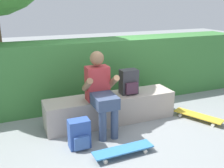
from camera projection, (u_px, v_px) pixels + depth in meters
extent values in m
plane|color=gray|center=(119.00, 129.00, 4.02)|extent=(24.00, 24.00, 0.00)
cube|color=#A3978D|center=(111.00, 109.00, 4.23)|extent=(2.12, 0.48, 0.45)
cube|color=#B73338|center=(97.00, 83.00, 3.93)|extent=(0.34, 0.22, 0.52)
sphere|color=#8C6647|center=(97.00, 58.00, 3.81)|extent=(0.21, 0.21, 0.21)
cube|color=#384766|center=(105.00, 101.00, 3.71)|extent=(0.32, 0.40, 0.17)
cylinder|color=#384766|center=(103.00, 126.00, 3.64)|extent=(0.11, 0.11, 0.45)
cylinder|color=#384766|center=(115.00, 124.00, 3.70)|extent=(0.11, 0.11, 0.45)
cylinder|color=#8C6647|center=(87.00, 85.00, 3.72)|extent=(0.09, 0.33, 0.27)
cylinder|color=#8C6647|center=(113.00, 82.00, 3.87)|extent=(0.09, 0.33, 0.27)
cube|color=teal|center=(123.00, 149.00, 3.32)|extent=(0.81, 0.22, 0.02)
cylinder|color=silver|center=(139.00, 146.00, 3.51)|extent=(0.05, 0.03, 0.05)
cylinder|color=silver|center=(145.00, 151.00, 3.38)|extent=(0.05, 0.03, 0.05)
cylinder|color=silver|center=(101.00, 155.00, 3.30)|extent=(0.05, 0.03, 0.05)
cylinder|color=silver|center=(105.00, 161.00, 3.17)|extent=(0.05, 0.03, 0.05)
cube|color=gold|center=(198.00, 116.00, 4.31)|extent=(0.54, 0.80, 0.02)
cylinder|color=silver|center=(180.00, 115.00, 4.45)|extent=(0.05, 0.06, 0.05)
cylinder|color=silver|center=(184.00, 113.00, 4.55)|extent=(0.05, 0.06, 0.05)
cylinder|color=silver|center=(213.00, 125.00, 4.10)|extent=(0.05, 0.06, 0.05)
cylinder|color=silver|center=(216.00, 122.00, 4.20)|extent=(0.05, 0.06, 0.05)
cube|color=#333338|center=(129.00, 82.00, 4.21)|extent=(0.28, 0.18, 0.40)
cube|color=#462839|center=(132.00, 88.00, 4.14)|extent=(0.20, 0.05, 0.18)
cube|color=#2D4C99|center=(79.00, 134.00, 3.48)|extent=(0.28, 0.18, 0.40)
cube|color=#395CA1|center=(82.00, 143.00, 3.40)|extent=(0.20, 0.05, 0.18)
cube|color=#377336|center=(92.00, 72.00, 4.94)|extent=(6.25, 0.66, 1.21)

